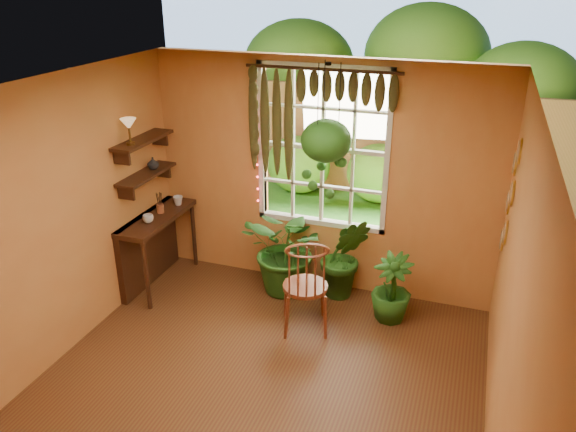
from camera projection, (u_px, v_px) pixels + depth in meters
name	position (u px, v px, depth m)	size (l,w,h in m)	color
floor	(247.00, 404.00, 4.97)	(4.50, 4.50, 0.00)	#593719
ceiling	(235.00, 100.00, 3.88)	(4.50, 4.50, 0.00)	silver
wall_back	(321.00, 179.00, 6.37)	(4.00, 4.00, 0.00)	#C98844
wall_left	(37.00, 234.00, 5.03)	(4.50, 4.50, 0.00)	#C98844
wall_right	(511.00, 318.00, 3.82)	(4.50, 4.50, 0.00)	#C98844
window	(323.00, 148.00, 6.26)	(1.52, 0.10, 1.86)	silver
valance_vine	(313.00, 98.00, 5.95)	(1.70, 0.12, 1.10)	#351D0E
string_lights	(257.00, 140.00, 6.39)	(0.03, 0.03, 1.54)	#FF2633
wall_plates	(510.00, 198.00, 5.29)	(0.04, 0.32, 1.10)	beige
counter_ledge	(151.00, 241.00, 6.71)	(0.40, 1.20, 0.90)	#351D0E
shelf_lower	(147.00, 174.00, 6.36)	(0.25, 0.90, 0.04)	#351D0E
shelf_upper	(143.00, 140.00, 6.20)	(0.25, 0.90, 0.04)	#351D0E
backyard	(404.00, 103.00, 10.32)	(14.00, 10.00, 12.00)	#1F621C
windsor_chair	(305.00, 299.00, 5.87)	(0.61, 0.62, 1.27)	maroon
potted_plant_left	(289.00, 250.00, 6.50)	(0.99, 0.86, 1.10)	#1E4813
potted_plant_mid	(345.00, 257.00, 6.43)	(0.56, 0.45, 1.01)	#1E4813
potted_plant_right	(392.00, 288.00, 6.03)	(0.43, 0.43, 0.77)	#1E4813
hanging_basket	(326.00, 144.00, 5.84)	(0.53, 0.53, 1.39)	black
cup_a	(148.00, 219.00, 6.34)	(0.12, 0.12, 0.09)	silver
cup_b	(178.00, 201.00, 6.81)	(0.12, 0.12, 0.11)	beige
brush_jar	(160.00, 203.00, 6.57)	(0.09, 0.09, 0.31)	brown
shelf_vase	(153.00, 163.00, 6.45)	(0.13, 0.13, 0.14)	#B2AD99
tiffany_lamp	(129.00, 126.00, 5.89)	(0.17, 0.17, 0.28)	brown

